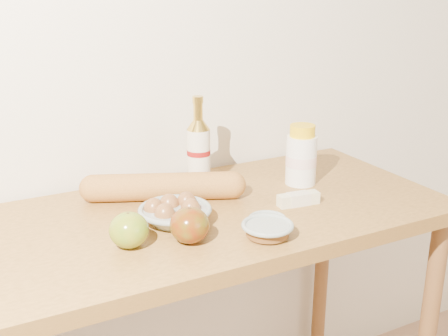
{
  "coord_description": "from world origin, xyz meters",
  "views": [
    {
      "loc": [
        -0.61,
        -0.02,
        1.47
      ],
      "look_at": [
        0.0,
        1.15,
        1.02
      ],
      "focal_mm": 45.0,
      "sensor_mm": 36.0,
      "label": 1
    }
  ],
  "objects_px": {
    "bourbon_bottle": "(199,153)",
    "egg_bowl": "(174,212)",
    "baguette": "(163,187)",
    "cream_bottle": "(301,157)",
    "table": "(219,251)"
  },
  "relations": [
    {
      "from": "table",
      "to": "cream_bottle",
      "type": "height_order",
      "value": "cream_bottle"
    },
    {
      "from": "cream_bottle",
      "to": "egg_bowl",
      "type": "relative_size",
      "value": 0.95
    },
    {
      "from": "cream_bottle",
      "to": "bourbon_bottle",
      "type": "bearing_deg",
      "value": 158.8
    },
    {
      "from": "table",
      "to": "bourbon_bottle",
      "type": "xyz_separation_m",
      "value": [
        0.01,
        0.15,
        0.23
      ]
    },
    {
      "from": "bourbon_bottle",
      "to": "baguette",
      "type": "height_order",
      "value": "bourbon_bottle"
    },
    {
      "from": "table",
      "to": "cream_bottle",
      "type": "xyz_separation_m",
      "value": [
        0.3,
        0.06,
        0.2
      ]
    },
    {
      "from": "baguette",
      "to": "cream_bottle",
      "type": "bearing_deg",
      "value": 14.02
    },
    {
      "from": "bourbon_bottle",
      "to": "egg_bowl",
      "type": "distance_m",
      "value": 0.25
    },
    {
      "from": "cream_bottle",
      "to": "baguette",
      "type": "distance_m",
      "value": 0.41
    },
    {
      "from": "baguette",
      "to": "egg_bowl",
      "type": "bearing_deg",
      "value": -78.42
    },
    {
      "from": "table",
      "to": "baguette",
      "type": "bearing_deg",
      "value": 130.39
    },
    {
      "from": "cream_bottle",
      "to": "baguette",
      "type": "bearing_deg",
      "value": 167.5
    },
    {
      "from": "bourbon_bottle",
      "to": "table",
      "type": "bearing_deg",
      "value": -81.95
    },
    {
      "from": "cream_bottle",
      "to": "egg_bowl",
      "type": "xyz_separation_m",
      "value": [
        -0.43,
        -0.08,
        -0.06
      ]
    },
    {
      "from": "egg_bowl",
      "to": "baguette",
      "type": "height_order",
      "value": "baguette"
    }
  ]
}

